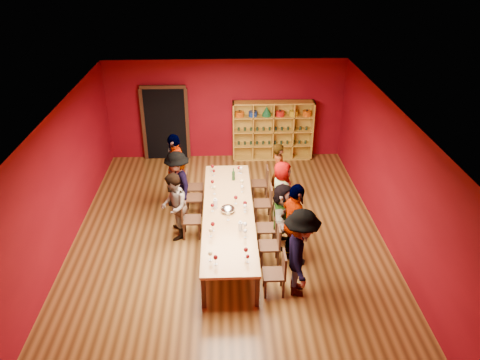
% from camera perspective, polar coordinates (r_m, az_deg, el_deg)
% --- Properties ---
extents(room_shell, '(7.10, 9.10, 3.04)m').
position_cam_1_polar(room_shell, '(9.91, -1.48, -0.06)').
color(room_shell, '#513215').
rests_on(room_shell, ground).
extents(tasting_table, '(1.10, 4.50, 0.75)m').
position_cam_1_polar(tasting_table, '(10.31, -1.42, -4.00)').
color(tasting_table, tan).
rests_on(tasting_table, ground).
extents(doorway, '(1.40, 0.17, 2.30)m').
position_cam_1_polar(doorway, '(14.22, -9.05, 6.84)').
color(doorway, black).
rests_on(doorway, ground).
extents(shelving_unit, '(2.40, 0.40, 1.80)m').
position_cam_1_polar(shelving_unit, '(14.13, 3.99, 6.39)').
color(shelving_unit, '#B68729').
rests_on(shelving_unit, ground).
extents(chair_person_left_2, '(0.42, 0.42, 0.89)m').
position_cam_1_polar(chair_person_left_2, '(10.59, -6.37, -4.54)').
color(chair_person_left_2, black).
rests_on(chair_person_left_2, ground).
extents(person_left_2, '(0.45, 0.78, 1.57)m').
position_cam_1_polar(person_left_2, '(10.47, -8.08, -3.22)').
color(person_left_2, beige).
rests_on(person_left_2, ground).
extents(chair_person_left_3, '(0.42, 0.42, 0.89)m').
position_cam_1_polar(chair_person_left_3, '(11.43, -6.07, -1.90)').
color(chair_person_left_3, black).
rests_on(chair_person_left_3, ground).
extents(person_left_3, '(0.83, 1.16, 1.65)m').
position_cam_1_polar(person_left_3, '(11.30, -7.56, -0.46)').
color(person_left_3, silver).
rests_on(person_left_3, ground).
extents(chair_person_left_4, '(0.42, 0.42, 0.89)m').
position_cam_1_polar(chair_person_left_4, '(11.91, -5.92, -0.60)').
color(chair_person_left_4, black).
rests_on(chair_person_left_4, ground).
extents(person_left_4, '(0.61, 1.15, 1.89)m').
position_cam_1_polar(person_left_4, '(11.73, -7.82, 1.29)').
color(person_left_4, '#131A36').
rests_on(person_left_4, ground).
extents(chair_person_right_0, '(0.42, 0.42, 0.89)m').
position_cam_1_polar(chair_person_right_0, '(9.01, 4.68, -11.03)').
color(chair_person_right_0, black).
rests_on(chair_person_right_0, ground).
extents(person_right_0, '(0.61, 1.21, 1.81)m').
position_cam_1_polar(person_right_0, '(8.82, 7.39, -8.84)').
color(person_right_0, '#5C8DBE').
rests_on(person_right_0, ground).
extents(chair_person_right_1, '(0.42, 0.42, 0.89)m').
position_cam_1_polar(chair_person_right_1, '(9.73, 4.09, -7.68)').
color(chair_person_right_1, black).
rests_on(chair_person_right_1, ground).
extents(person_right_1, '(0.76, 1.17, 1.85)m').
position_cam_1_polar(person_right_1, '(9.54, 6.70, -5.50)').
color(person_right_1, '#5D7EC0').
rests_on(person_right_1, ground).
extents(chair_person_right_2, '(0.42, 0.42, 0.89)m').
position_cam_1_polar(chair_person_right_2, '(10.27, 3.72, -5.55)').
color(chair_person_right_2, black).
rests_on(chair_person_right_2, ground).
extents(person_right_2, '(0.81, 1.45, 1.50)m').
position_cam_1_polar(person_right_2, '(10.16, 5.17, -4.30)').
color(person_right_2, '#131936').
rests_on(person_right_2, ground).
extents(chair_person_right_3, '(0.42, 0.42, 0.89)m').
position_cam_1_polar(chair_person_right_3, '(11.16, 3.20, -2.58)').
color(chair_person_right_3, black).
rests_on(chair_person_right_3, ground).
extents(person_right_3, '(0.55, 0.81, 1.51)m').
position_cam_1_polar(person_right_3, '(11.07, 5.11, -1.39)').
color(person_right_3, '#141538').
rests_on(person_right_3, ground).
extents(chair_person_right_4, '(0.42, 0.42, 0.89)m').
position_cam_1_polar(chair_person_right_4, '(12.03, 2.79, -0.15)').
color(chair_person_right_4, black).
rests_on(chair_person_right_4, ground).
extents(person_right_4, '(0.44, 0.58, 1.53)m').
position_cam_1_polar(person_right_4, '(11.95, 4.77, 1.03)').
color(person_right_4, '#46464A').
rests_on(person_right_4, ground).
extents(wine_glass_0, '(0.08, 0.08, 0.20)m').
position_cam_1_polar(wine_glass_0, '(10.20, -3.39, -3.13)').
color(wine_glass_0, white).
rests_on(wine_glass_0, tasting_table).
extents(wine_glass_1, '(0.08, 0.08, 0.20)m').
position_cam_1_polar(wine_glass_1, '(9.39, -3.60, -6.17)').
color(wine_glass_1, white).
rests_on(wine_glass_1, tasting_table).
extents(wine_glass_2, '(0.08, 0.08, 0.20)m').
position_cam_1_polar(wine_glass_2, '(9.88, -1.46, -4.20)').
color(wine_glass_2, white).
rests_on(wine_glass_2, tasting_table).
extents(wine_glass_3, '(0.09, 0.09, 0.22)m').
position_cam_1_polar(wine_glass_3, '(10.23, 0.61, -2.88)').
color(wine_glass_3, white).
rests_on(wine_glass_3, tasting_table).
extents(wine_glass_4, '(0.08, 0.08, 0.19)m').
position_cam_1_polar(wine_glass_4, '(11.81, -0.14, 1.46)').
color(wine_glass_4, white).
rests_on(wine_glass_4, tasting_table).
extents(wine_glass_5, '(0.08, 0.08, 0.20)m').
position_cam_1_polar(wine_glass_5, '(9.34, 0.65, -6.30)').
color(wine_glass_5, white).
rests_on(wine_glass_5, tasting_table).
extents(wine_glass_6, '(0.08, 0.08, 0.19)m').
position_cam_1_polar(wine_glass_6, '(11.79, 0.14, 1.41)').
color(wine_glass_6, white).
rests_on(wine_glass_6, tasting_table).
extents(wine_glass_7, '(0.07, 0.07, 0.18)m').
position_cam_1_polar(wine_glass_7, '(11.69, -3.21, 1.09)').
color(wine_glass_7, white).
rests_on(wine_glass_7, tasting_table).
extents(wine_glass_8, '(0.08, 0.08, 0.20)m').
position_cam_1_polar(wine_glass_8, '(10.15, 0.62, -3.23)').
color(wine_glass_8, white).
rests_on(wine_glass_8, tasting_table).
extents(wine_glass_9, '(0.09, 0.09, 0.21)m').
position_cam_1_polar(wine_glass_9, '(8.75, -3.65, -8.97)').
color(wine_glass_9, white).
rests_on(wine_glass_9, tasting_table).
extents(wine_glass_10, '(0.08, 0.08, 0.21)m').
position_cam_1_polar(wine_glass_10, '(8.65, -2.99, -9.45)').
color(wine_glass_10, white).
rests_on(wine_glass_10, tasting_table).
extents(wine_glass_11, '(0.07, 0.07, 0.18)m').
position_cam_1_polar(wine_glass_11, '(10.94, 0.26, -0.87)').
color(wine_glass_11, white).
rests_on(wine_glass_11, tasting_table).
extents(wine_glass_12, '(0.09, 0.09, 0.22)m').
position_cam_1_polar(wine_glass_12, '(10.85, -3.16, -0.99)').
color(wine_glass_12, white).
rests_on(wine_glass_12, tasting_table).
extents(wine_glass_13, '(0.09, 0.09, 0.21)m').
position_cam_1_polar(wine_glass_13, '(10.46, -0.52, -2.19)').
color(wine_glass_13, white).
rests_on(wine_glass_13, tasting_table).
extents(wine_glass_14, '(0.09, 0.09, 0.22)m').
position_cam_1_polar(wine_glass_14, '(11.11, 0.25, -0.22)').
color(wine_glass_14, white).
rests_on(wine_glass_14, tasting_table).
extents(wine_glass_15, '(0.08, 0.08, 0.21)m').
position_cam_1_polar(wine_glass_15, '(11.15, -3.38, -0.24)').
color(wine_glass_15, white).
rests_on(wine_glass_15, tasting_table).
extents(wine_glass_16, '(0.09, 0.09, 0.22)m').
position_cam_1_polar(wine_glass_16, '(9.52, 0.62, -5.48)').
color(wine_glass_16, white).
rests_on(wine_glass_16, tasting_table).
extents(wine_glass_17, '(0.07, 0.07, 0.18)m').
position_cam_1_polar(wine_glass_17, '(8.70, 0.94, -9.35)').
color(wine_glass_17, white).
rests_on(wine_glass_17, tasting_table).
extents(wine_glass_18, '(0.08, 0.08, 0.20)m').
position_cam_1_polar(wine_glass_18, '(11.88, -3.37, 1.63)').
color(wine_glass_18, white).
rests_on(wine_glass_18, tasting_table).
extents(wine_glass_19, '(0.09, 0.09, 0.22)m').
position_cam_1_polar(wine_glass_19, '(9.55, -3.34, -5.44)').
color(wine_glass_19, white).
rests_on(wine_glass_19, tasting_table).
extents(wine_glass_20, '(0.08, 0.08, 0.21)m').
position_cam_1_polar(wine_glass_20, '(8.83, 0.72, -8.55)').
color(wine_glass_20, white).
rests_on(wine_glass_20, tasting_table).
extents(spittoon_bowl, '(0.32, 0.32, 0.18)m').
position_cam_1_polar(spittoon_bowl, '(10.20, -1.50, -3.56)').
color(spittoon_bowl, '#B9BCC0').
rests_on(spittoon_bowl, tasting_table).
extents(carafe_a, '(0.12, 0.12, 0.25)m').
position_cam_1_polar(carafe_a, '(10.33, -3.02, -2.90)').
color(carafe_a, white).
rests_on(carafe_a, tasting_table).
extents(carafe_b, '(0.11, 0.11, 0.23)m').
position_cam_1_polar(carafe_b, '(9.57, 0.06, -5.67)').
color(carafe_b, white).
rests_on(carafe_b, tasting_table).
extents(wine_bottle, '(0.09, 0.09, 0.32)m').
position_cam_1_polar(wine_bottle, '(11.49, -0.80, 0.55)').
color(wine_bottle, '#13351A').
rests_on(wine_bottle, tasting_table).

